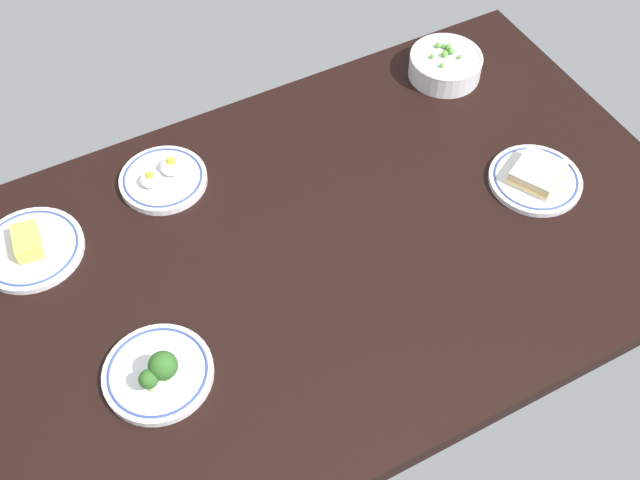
{
  "coord_description": "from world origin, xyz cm",
  "views": [
    {
      "loc": [
        43.53,
        82.39,
        128.31
      ],
      "look_at": [
        0.0,
        0.0,
        6.0
      ],
      "focal_mm": 44.44,
      "sensor_mm": 36.0,
      "label": 1
    }
  ],
  "objects_px": {
    "bowl_peas": "(445,65)",
    "plate_sandwich": "(536,177)",
    "plate_broccoli": "(158,372)",
    "plate_eggs": "(163,178)",
    "plate_cheese": "(31,248)"
  },
  "relations": [
    {
      "from": "plate_broccoli",
      "to": "bowl_peas",
      "type": "distance_m",
      "value": 0.97
    },
    {
      "from": "bowl_peas",
      "to": "plate_eggs",
      "type": "distance_m",
      "value": 0.7
    },
    {
      "from": "plate_cheese",
      "to": "bowl_peas",
      "type": "relative_size",
      "value": 1.21
    },
    {
      "from": "plate_sandwich",
      "to": "plate_eggs",
      "type": "relative_size",
      "value": 1.06
    },
    {
      "from": "plate_broccoli",
      "to": "plate_cheese",
      "type": "bearing_deg",
      "value": -71.78
    },
    {
      "from": "plate_cheese",
      "to": "bowl_peas",
      "type": "bearing_deg",
      "value": -176.62
    },
    {
      "from": "plate_broccoli",
      "to": "plate_sandwich",
      "type": "xyz_separation_m",
      "value": [
        -0.86,
        -0.06,
        -0.0
      ]
    },
    {
      "from": "plate_broccoli",
      "to": "plate_eggs",
      "type": "bearing_deg",
      "value": -111.96
    },
    {
      "from": "plate_cheese",
      "to": "bowl_peas",
      "type": "distance_m",
      "value": 1.0
    },
    {
      "from": "plate_broccoli",
      "to": "plate_cheese",
      "type": "xyz_separation_m",
      "value": [
        0.12,
        -0.37,
        -0.01
      ]
    },
    {
      "from": "bowl_peas",
      "to": "plate_eggs",
      "type": "height_order",
      "value": "bowl_peas"
    },
    {
      "from": "plate_broccoli",
      "to": "plate_eggs",
      "type": "relative_size",
      "value": 1.06
    },
    {
      "from": "bowl_peas",
      "to": "plate_eggs",
      "type": "relative_size",
      "value": 0.93
    },
    {
      "from": "plate_sandwich",
      "to": "plate_broccoli",
      "type": "bearing_deg",
      "value": 4.1
    },
    {
      "from": "bowl_peas",
      "to": "plate_sandwich",
      "type": "relative_size",
      "value": 0.87
    }
  ]
}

